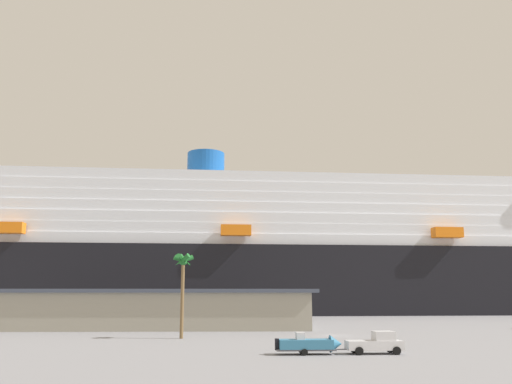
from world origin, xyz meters
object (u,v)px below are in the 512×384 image
(cruise_ship, at_px, (332,257))
(parked_car_black_coupe, at_px, (93,325))
(palm_tree, at_px, (183,269))
(pickup_truck, at_px, (376,343))
(small_boat_on_trailer, at_px, (312,344))

(cruise_ship, distance_m, parked_car_black_coupe, 87.24)
(palm_tree, bearing_deg, parked_car_black_coupe, 135.47)
(cruise_ship, xyz_separation_m, pickup_truck, (-14.79, -102.79, -15.63))
(cruise_ship, distance_m, pickup_truck, 105.02)
(cruise_ship, bearing_deg, palm_tree, -113.29)
(cruise_ship, xyz_separation_m, small_boat_on_trailer, (-21.30, -103.02, -15.71))
(small_boat_on_trailer, relative_size, parked_car_black_coupe, 1.59)
(small_boat_on_trailer, relative_size, palm_tree, 0.66)
(palm_tree, bearing_deg, cruise_ship, 66.71)
(small_boat_on_trailer, bearing_deg, palm_tree, 127.66)
(pickup_truck, distance_m, parked_car_black_coupe, 50.59)
(small_boat_on_trailer, bearing_deg, cruise_ship, 78.32)
(cruise_ship, relative_size, palm_tree, 25.95)
(pickup_truck, height_order, parked_car_black_coupe, pickup_truck)
(cruise_ship, relative_size, pickup_truck, 51.93)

